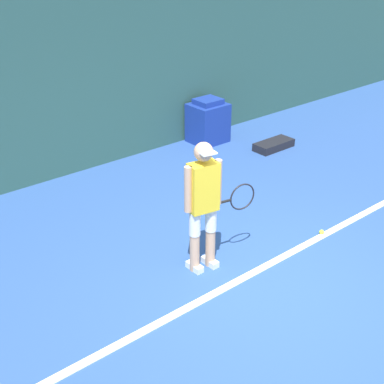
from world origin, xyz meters
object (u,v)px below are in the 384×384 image
at_px(tennis_ball, 322,232).
at_px(equipment_bag, 274,145).
at_px(tennis_player, 204,201).
at_px(covered_chair, 208,122).

relative_size(tennis_ball, equipment_bag, 0.09).
height_order(tennis_player, equipment_bag, tennis_player).
height_order(tennis_ball, covered_chair, covered_chair).
bearing_deg(covered_chair, tennis_player, -131.98).
bearing_deg(tennis_player, covered_chair, 58.91).
relative_size(tennis_player, tennis_ball, 24.27).
distance_m(tennis_ball, equipment_bag, 3.11).
xyz_separation_m(tennis_ball, equipment_bag, (1.80, 2.53, 0.04)).
height_order(tennis_player, covered_chair, tennis_player).
xyz_separation_m(tennis_player, covered_chair, (2.84, 3.16, -0.51)).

